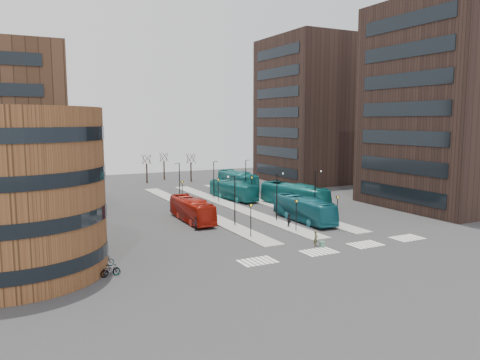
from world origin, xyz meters
name	(u,v)px	position (x,y,z in m)	size (l,w,h in m)	color
ground	(354,261)	(0.00, 0.00, 0.00)	(160.00, 160.00, 0.00)	#29292C
island_left	(195,209)	(-4.00, 30.00, 0.07)	(2.50, 45.00, 0.15)	gray
island_mid	(232,206)	(2.00, 30.00, 0.07)	(2.50, 45.00, 0.15)	gray
island_right	(266,203)	(8.00, 30.00, 0.07)	(2.50, 45.00, 0.15)	gray
suitcase	(322,244)	(0.29, 5.25, 0.30)	(0.48, 0.38, 0.60)	#1A448F
red_bus	(192,210)	(-7.14, 22.90, 1.52)	(2.55, 10.88, 3.03)	#AB1A0D
teal_bus_a	(304,209)	(5.72, 16.38, 1.58)	(2.66, 11.37, 3.17)	#155F6D
teal_bus_b	(233,190)	(4.96, 35.49, 1.53)	(2.57, 10.97, 3.06)	#146567
teal_bus_c	(294,195)	(10.13, 25.27, 1.77)	(2.97, 12.68, 3.53)	#166E71
teal_bus_d	(237,181)	(10.19, 44.34, 1.79)	(3.01, 12.86, 3.58)	#166E71
traveller	(316,238)	(-0.06, 5.86, 0.82)	(0.60, 0.39, 1.65)	#4B4B2D
commuter_a	(196,223)	(-8.52, 18.06, 0.82)	(0.79, 0.62, 1.63)	black
commuter_b	(289,221)	(1.98, 14.11, 0.87)	(1.02, 0.42, 1.73)	black
commuter_c	(290,213)	(4.79, 18.16, 0.83)	(1.08, 0.62, 1.66)	black
bicycle_near	(110,270)	(-21.00, 6.12, 0.47)	(0.62, 1.78, 0.94)	gray
bicycle_mid	(110,270)	(-21.00, 5.88, 0.52)	(0.49, 1.74, 1.05)	gray
bicycle_far	(104,262)	(-21.00, 8.66, 0.50)	(0.66, 1.90, 1.00)	gray
crosswalk_stripes	(341,248)	(1.75, 4.00, 0.01)	(22.35, 2.40, 0.01)	silver
round_building	(11,193)	(-28.00, 10.00, 6.99)	(15.16, 15.16, 14.00)	brown
tower_near	(452,106)	(31.98, 16.00, 15.00)	(20.12, 20.00, 30.00)	#2F201A
tower_far	(316,111)	(31.98, 50.00, 15.00)	(20.12, 20.00, 30.00)	#2F201A
sign_poles	(251,198)	(1.60, 23.00, 2.41)	(12.45, 22.12, 3.65)	black
lamp_posts	(241,184)	(2.64, 28.00, 3.58)	(14.04, 20.24, 6.12)	black
bare_trees	(167,169)	(2.67, 62.67, 2.72)	(10.97, 8.14, 5.90)	black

